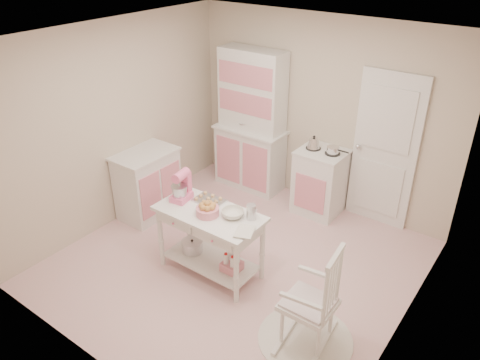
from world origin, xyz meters
name	(u,v)px	position (x,y,z in m)	size (l,w,h in m)	color
room_shell	(236,134)	(0.00, 0.00, 1.65)	(3.84, 3.84, 2.62)	pink
door	(385,151)	(0.95, 1.87, 1.02)	(0.82, 0.05, 2.04)	white
hutch	(250,121)	(-0.98, 1.66, 1.04)	(1.06, 0.50, 2.08)	white
stove	(320,182)	(0.22, 1.61, 0.46)	(0.62, 0.57, 0.92)	white
base_cabinet	(148,184)	(-1.63, 0.18, 0.46)	(0.54, 0.84, 0.92)	white
lace_rug	(305,339)	(1.24, -0.55, 0.01)	(0.92, 0.92, 0.01)	white
rocking_chair	(309,296)	(1.24, -0.55, 0.55)	(0.48, 0.72, 1.10)	white
work_table	(210,242)	(-0.15, -0.29, 0.40)	(1.20, 0.60, 0.80)	white
stand_mixer	(181,186)	(-0.57, -0.27, 0.97)	(0.20, 0.28, 0.34)	pink
cookie_tray	(209,200)	(-0.30, -0.11, 0.81)	(0.34, 0.24, 0.02)	silver
bread_basket	(208,211)	(-0.13, -0.34, 0.85)	(0.25, 0.25, 0.09)	pink
mixing_bowl	(233,214)	(0.11, -0.21, 0.84)	(0.24, 0.24, 0.08)	silver
metal_pitcher	(251,212)	(0.29, -0.13, 0.89)	(0.10, 0.10, 0.17)	silver
recipe_book	(236,230)	(0.30, -0.41, 0.81)	(0.18, 0.24, 0.02)	silver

